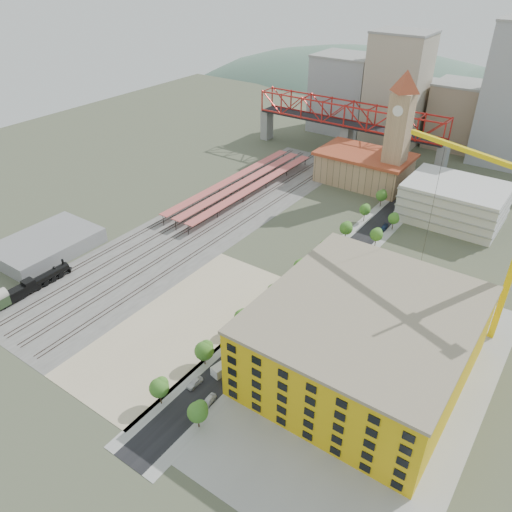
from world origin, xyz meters
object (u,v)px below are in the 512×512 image
Objects in this scene: site_trailer_a at (229,364)px; site_trailer_d at (302,294)px; locomotive at (40,281)px; car_0 at (195,383)px; clock_tower at (400,122)px; construction_building at (364,340)px; site_trailer_b at (240,353)px; site_trailer_c at (266,328)px.

site_trailer_a is 34.38m from site_trailer_d.
locomotive reaches higher than car_0.
locomotive is at bearing -115.13° from clock_tower.
construction_building is at bearing -43.38° from site_trailer_d.
clock_tower is 139.15m from locomotive.
car_0 is at bearing -107.95° from site_trailer_b.
construction_building reaches higher than site_trailer_a.
site_trailer_c is at bearing -100.76° from site_trailer_d.
locomotive is 2.41× the size of site_trailer_a.
site_trailer_b is 1.03× the size of site_trailer_d.
site_trailer_a is 15.98m from site_trailer_c.
site_trailer_a is at bearing 5.13° from locomotive.
locomotive is 66.83m from site_trailer_b.
locomotive reaches higher than site_trailer_c.
site_trailer_d is (0.00, 34.38, -0.00)m from site_trailer_a.
clock_tower reaches higher than site_trailer_d.
site_trailer_a is 0.91× the size of site_trailer_c.
locomotive is 2.20× the size of site_trailer_c.
site_trailer_a reaches higher than car_0.
site_trailer_d is at bearing 89.11° from car_0.
site_trailer_b is (-26.00, -13.19, -8.09)m from construction_building.
construction_building is at bearing 14.42° from locomotive.
site_trailer_b is at bearing 80.47° from car_0.
construction_building is 40.29m from car_0.
car_0 is at bearing -87.74° from clock_tower.
site_trailer_a is 2.12× the size of car_0.
site_trailer_a is at bearing -145.69° from construction_building.
site_trailer_b is at bearing -85.96° from clock_tower.
site_trailer_c is (66.00, 21.90, -0.70)m from locomotive.
site_trailer_c reaches higher than site_trailer_a.
construction_building is 5.41× the size of site_trailer_d.
clock_tower is 5.56× the size of site_trailer_d.
construction_building is 11.42× the size of car_0.
clock_tower is at bearing 103.96° from site_trailer_a.
site_trailer_a is at bearing -86.11° from clock_tower.
site_trailer_c is at bearing -176.12° from construction_building.
clock_tower is 121.15m from site_trailer_a.
site_trailer_d is (0.00, 18.40, -0.13)m from site_trailer_c.
clock_tower reaches higher than site_trailer_a.
site_trailer_b reaches higher than site_trailer_d.
clock_tower reaches higher than car_0.
locomotive is 2.35× the size of site_trailer_b.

